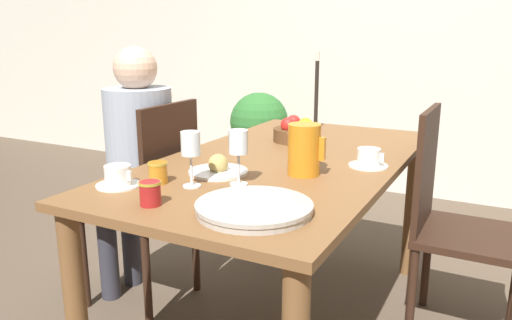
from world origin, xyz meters
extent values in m
cube|color=beige|center=(0.00, 2.18, 1.30)|extent=(10.00, 0.06, 2.60)
cube|color=brown|center=(0.00, 0.00, 0.75)|extent=(0.88, 1.66, 0.03)
cylinder|color=brown|center=(-0.38, -0.77, 0.37)|extent=(0.07, 0.07, 0.73)
cylinder|color=brown|center=(-0.38, 0.77, 0.37)|extent=(0.07, 0.07, 0.73)
cylinder|color=brown|center=(0.38, 0.77, 0.37)|extent=(0.07, 0.07, 0.73)
cylinder|color=#331E14|center=(-0.89, -0.27, 0.22)|extent=(0.04, 0.04, 0.44)
cylinder|color=#331E14|center=(-0.89, 0.10, 0.22)|extent=(0.04, 0.04, 0.44)
cylinder|color=#331E14|center=(-0.52, -0.27, 0.22)|extent=(0.04, 0.04, 0.44)
cylinder|color=#331E14|center=(-0.52, 0.10, 0.22)|extent=(0.04, 0.04, 0.44)
cube|color=#331E14|center=(-0.70, -0.08, 0.45)|extent=(0.42, 0.42, 0.03)
cube|color=#331E14|center=(-0.50, -0.08, 0.71)|extent=(0.03, 0.39, 0.49)
cylinder|color=#331E14|center=(0.52, 0.48, 0.22)|extent=(0.04, 0.04, 0.44)
cylinder|color=#331E14|center=(0.52, 0.11, 0.22)|extent=(0.04, 0.04, 0.44)
cube|color=#331E14|center=(0.70, 0.29, 0.45)|extent=(0.42, 0.42, 0.03)
cube|color=#331E14|center=(0.50, 0.29, 0.71)|extent=(0.03, 0.39, 0.49)
cylinder|color=#33333D|center=(-0.85, -0.15, 0.23)|extent=(0.09, 0.09, 0.47)
cylinder|color=#33333D|center=(-0.85, 0.01, 0.23)|extent=(0.09, 0.09, 0.47)
cube|color=#33333D|center=(-0.77, -0.07, 0.51)|extent=(0.30, 0.34, 0.11)
cylinder|color=#9EA8B7|center=(-0.68, -0.07, 0.79)|extent=(0.30, 0.30, 0.46)
sphere|color=#D6AD8E|center=(-0.68, -0.07, 1.10)|extent=(0.19, 0.19, 0.19)
cylinder|color=#D6AD8E|center=(-0.78, 0.14, 0.90)|extent=(0.25, 0.06, 0.20)
cylinder|color=orange|center=(0.16, -0.18, 0.85)|extent=(0.11, 0.11, 0.18)
cube|color=orange|center=(0.22, -0.18, 0.86)|extent=(0.02, 0.02, 0.08)
cone|color=orange|center=(0.11, -0.18, 0.93)|extent=(0.04, 0.04, 0.04)
cylinder|color=white|center=(-0.11, -0.49, 0.76)|extent=(0.06, 0.06, 0.00)
cylinder|color=white|center=(-0.11, -0.49, 0.82)|extent=(0.01, 0.01, 0.10)
cylinder|color=white|center=(-0.11, -0.49, 0.91)|extent=(0.06, 0.06, 0.08)
cylinder|color=white|center=(0.01, -0.40, 0.76)|extent=(0.06, 0.06, 0.00)
cylinder|color=white|center=(0.01, -0.40, 0.82)|extent=(0.01, 0.01, 0.10)
cylinder|color=white|center=(0.01, -0.40, 0.91)|extent=(0.06, 0.06, 0.08)
cylinder|color=red|center=(0.01, -0.40, 0.89)|extent=(0.05, 0.05, 0.04)
cylinder|color=white|center=(-0.33, -0.59, 0.76)|extent=(0.15, 0.15, 0.01)
cylinder|color=white|center=(-0.33, -0.59, 0.80)|extent=(0.09, 0.09, 0.06)
cube|color=white|center=(-0.28, -0.59, 0.80)|extent=(0.01, 0.01, 0.03)
cylinder|color=white|center=(0.33, 0.03, 0.76)|extent=(0.15, 0.15, 0.01)
cylinder|color=white|center=(0.33, 0.03, 0.80)|extent=(0.09, 0.09, 0.06)
cube|color=white|center=(0.38, 0.03, 0.80)|extent=(0.01, 0.01, 0.03)
cylinder|color=#B7B2A8|center=(0.18, -0.61, 0.77)|extent=(0.33, 0.33, 0.02)
cylinder|color=#B7B2A8|center=(0.18, -0.61, 0.79)|extent=(0.33, 0.33, 0.01)
cylinder|color=white|center=(-0.12, -0.31, 0.77)|extent=(0.21, 0.21, 0.01)
sphere|color=tan|center=(-0.12, -0.31, 0.80)|extent=(0.07, 0.07, 0.07)
cylinder|color=#A81E1E|center=(-0.12, -0.69, 0.80)|extent=(0.06, 0.06, 0.07)
cylinder|color=gold|center=(-0.12, -0.69, 0.83)|extent=(0.07, 0.07, 0.01)
cylinder|color=#C67A1E|center=(-0.24, -0.51, 0.80)|extent=(0.06, 0.06, 0.07)
cylinder|color=gold|center=(-0.24, -0.51, 0.83)|extent=(0.07, 0.07, 0.01)
cylinder|color=brown|center=(-0.09, 0.33, 0.79)|extent=(0.22, 0.22, 0.06)
sphere|color=gold|center=(-0.04, 0.32, 0.84)|extent=(0.07, 0.07, 0.07)
sphere|color=red|center=(-0.12, 0.36, 0.84)|extent=(0.07, 0.07, 0.07)
sphere|color=red|center=(-0.11, 0.29, 0.84)|extent=(0.07, 0.07, 0.07)
cylinder|color=black|center=(-0.11, 0.64, 0.77)|extent=(0.06, 0.06, 0.01)
cylinder|color=black|center=(-0.11, 0.64, 0.95)|extent=(0.02, 0.02, 0.34)
cylinder|color=beige|center=(-0.11, 0.64, 1.14)|extent=(0.02, 0.02, 0.05)
cylinder|color=#A8603D|center=(-1.04, 1.80, 0.08)|extent=(0.20, 0.20, 0.16)
cylinder|color=brown|center=(-1.04, 1.80, 0.25)|extent=(0.04, 0.04, 0.19)
sphere|color=#2D6B2D|center=(-1.04, 1.80, 0.55)|extent=(0.47, 0.47, 0.47)
camera|label=1|loc=(0.80, -1.78, 1.25)|focal=35.00mm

